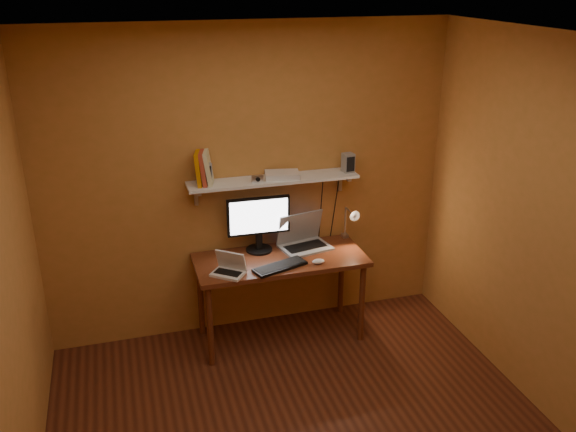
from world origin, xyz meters
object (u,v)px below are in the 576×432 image
object	(u,v)px
mouse	(318,261)
router	(282,175)
desk	(280,267)
desk_lamp	(350,220)
monitor	(259,221)
laptop	(303,238)
speaker_right	(348,163)
wall_shelf	(273,180)
netbook	(229,268)
keyboard	(280,267)
speaker_left	(204,173)
shelf_camera	(257,179)

from	to	relation	value
mouse	router	bearing A→B (deg)	117.32
desk	desk_lamp	size ratio (longest dim) A/B	3.73
monitor	router	xyz separation A→B (m)	(0.20, 0.00, 0.38)
desk_lamp	laptop	bearing A→B (deg)	175.51
desk	speaker_right	size ratio (longest dim) A/B	8.82
mouse	wall_shelf	bearing A→B (deg)	125.09
monitor	netbook	xyz separation A→B (m)	(-0.32, -0.34, -0.22)
netbook	desk_lamp	distance (m)	1.16
desk_lamp	router	size ratio (longest dim) A/B	1.37
netbook	speaker_right	size ratio (longest dim) A/B	1.89
laptop	speaker_right	world-z (taller)	speaker_right
netbook	router	size ratio (longest dim) A/B	1.09
keyboard	router	distance (m)	0.75
speaker_left	router	world-z (taller)	speaker_left
router	desk_lamp	bearing A→B (deg)	-6.21
speaker_right	shelf_camera	world-z (taller)	speaker_right
speaker_right	desk_lamp	bearing A→B (deg)	-75.35
wall_shelf	keyboard	xyz separation A→B (m)	(-0.05, -0.37, -0.60)
speaker_left	shelf_camera	bearing A→B (deg)	-24.37
desk	shelf_camera	xyz separation A→B (m)	(-0.15, 0.13, 0.74)
laptop	netbook	xyz separation A→B (m)	(-0.70, -0.32, -0.03)
mouse	laptop	bearing A→B (deg)	93.99
wall_shelf	shelf_camera	xyz separation A→B (m)	(-0.15, -0.06, 0.05)
desk	keyboard	world-z (taller)	keyboard
wall_shelf	keyboard	bearing A→B (deg)	-97.89
shelf_camera	wall_shelf	bearing A→B (deg)	22.43
speaker_left	speaker_right	bearing A→B (deg)	-15.93
desk	desk_lamp	distance (m)	0.73
router	mouse	bearing A→B (deg)	-62.88
monitor	desk	bearing A→B (deg)	-52.96
desk	monitor	distance (m)	0.42
speaker_right	monitor	bearing A→B (deg)	173.58
mouse	speaker_right	world-z (taller)	speaker_right
monitor	keyboard	world-z (taller)	monitor
laptop	keyboard	bearing A→B (deg)	-142.69
laptop	speaker_right	size ratio (longest dim) A/B	2.87
speaker_left	shelf_camera	distance (m)	0.42
monitor	wall_shelf	bearing A→B (deg)	5.51
speaker_left	speaker_right	size ratio (longest dim) A/B	1.12
laptop	router	size ratio (longest dim) A/B	1.66
desk	keyboard	size ratio (longest dim) A/B	3.18
mouse	desk_lamp	size ratio (longest dim) A/B	0.27
speaker_right	router	world-z (taller)	speaker_right
monitor	shelf_camera	size ratio (longest dim) A/B	5.44
mouse	shelf_camera	world-z (taller)	shelf_camera
monitor	netbook	size ratio (longest dim) A/B	1.75
keyboard	desk_lamp	bearing A→B (deg)	4.93
desk_lamp	shelf_camera	size ratio (longest dim) A/B	3.88
monitor	mouse	distance (m)	0.60
laptop	speaker_left	world-z (taller)	speaker_left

